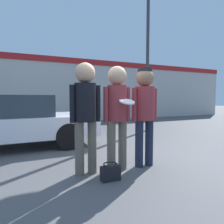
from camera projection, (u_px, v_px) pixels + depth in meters
ground_plane at (119, 163)px, 3.90m from camera, size 56.00×56.00×0.00m
storefront_building at (56, 89)px, 10.47m from camera, size 24.00×0.22×3.41m
person_left at (85, 107)px, 3.28m from camera, size 0.52×0.35×1.84m
person_middle_with_frisbee at (117, 108)px, 3.46m from camera, size 0.51×0.54×1.82m
person_right at (145, 107)px, 3.67m from camera, size 0.53×0.36×1.81m
parked_car_near at (9, 121)px, 5.11m from camera, size 4.26×1.93×1.34m
street_lamp at (153, 27)px, 7.67m from camera, size 1.47×0.35×6.56m
handbag at (110, 172)px, 3.08m from camera, size 0.30×0.23×0.26m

